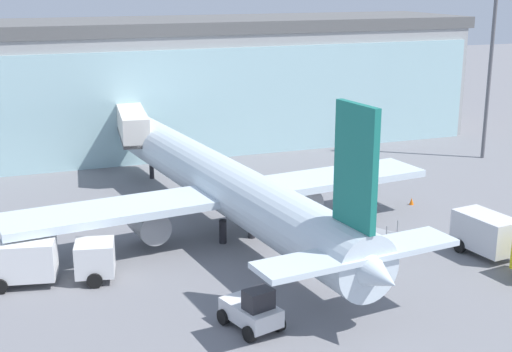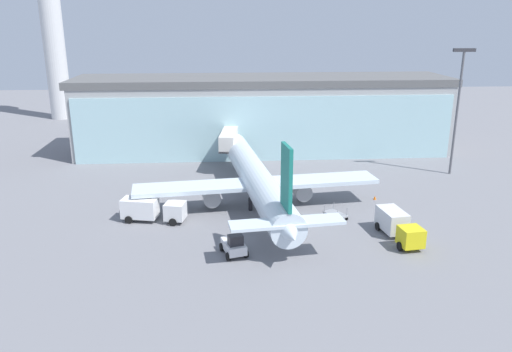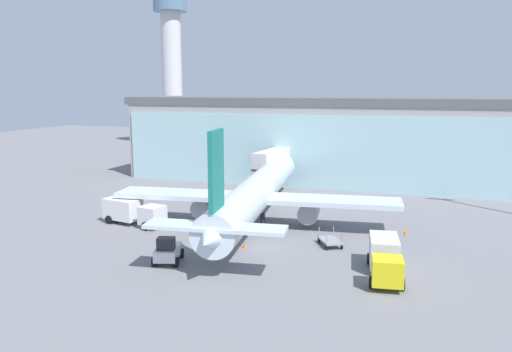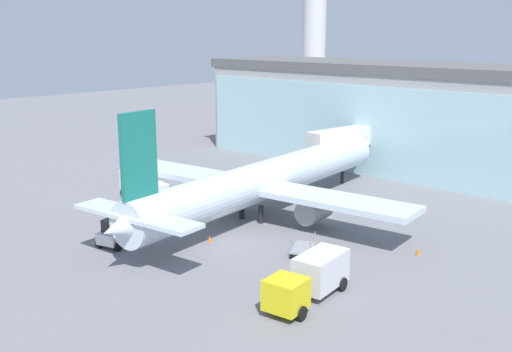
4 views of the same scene
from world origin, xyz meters
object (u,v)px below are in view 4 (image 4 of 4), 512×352
Objects in this scene: catering_truck at (142,187)px; baggage_cart at (303,248)px; airplane at (264,181)px; pushback_tug at (117,234)px; safety_cone_nose at (210,239)px; safety_cone_wingtip at (418,251)px; control_tower at (315,8)px; fuel_truck at (310,278)px; jet_bridge at (354,139)px.

catering_truck is 2.35× the size of baggage_cart.
airplane reaches higher than pushback_tug.
safety_cone_wingtip is at bearing 33.82° from safety_cone_nose.
pushback_tug is (-12.03, -8.81, 0.47)m from baggage_cart.
catering_truck is 13.80× the size of safety_cone_nose.
baggage_cart is at bearing -127.84° from airplane.
control_tower is at bearing 122.68° from safety_cone_nose.
pushback_tug reaches higher than baggage_cart.
safety_cone_wingtip is (6.45, 6.04, -0.23)m from baggage_cart.
safety_cone_nose and safety_cone_wingtip have the same top height.
control_tower is 4.90× the size of fuel_truck.
control_tower is 67.22× the size of safety_cone_nose.
airplane is 5.11× the size of fuel_truck.
airplane reaches higher than safety_cone_nose.
control_tower reaches higher than safety_cone_nose.
airplane is 18.34m from fuel_truck.
airplane reaches higher than fuel_truck.
fuel_truck is 17.66m from pushback_tug.
baggage_cart is at bearing -145.74° from fuel_truck.
catering_truck and fuel_truck have the same top height.
jet_bridge is 27.10m from baggage_cart.
baggage_cart reaches higher than safety_cone_wingtip.
pushback_tug is at bearing -174.10° from jet_bridge.
fuel_truck is at bearing -135.22° from airplane.
safety_cone_nose is at bearing -164.12° from jet_bridge.
baggage_cart is 7.92m from safety_cone_nose.
jet_bridge reaches higher than baggage_cart.
catering_truck is 13.18m from pushback_tug.
fuel_truck is 13.71× the size of safety_cone_nose.
baggage_cart is (51.63, -66.03, -21.03)m from control_tower.
jet_bridge is 18.91m from airplane.
safety_cone_wingtip is (13.71, 9.19, 0.00)m from safety_cone_nose.
jet_bridge is 26.08m from safety_cone_wingtip.
control_tower is (-39.59, 42.09, 16.99)m from jet_bridge.
jet_bridge reaches higher than fuel_truck.
safety_cone_nose is 16.50m from safety_cone_wingtip.
jet_bridge is 3.84× the size of pushback_tug.
fuel_truck is 2.34× the size of baggage_cart.
baggage_cart is 0.90× the size of pushback_tug.
control_tower is at bearing 27.64° from airplane.
airplane reaches higher than baggage_cart.
safety_cone_wingtip is at bearing -128.19° from jet_bridge.
pushback_tug is at bearing -130.08° from safety_cone_nose.
baggage_cart is 5.86× the size of safety_cone_nose.
jet_bridge is at bearing 176.75° from baggage_cart.
jet_bridge is 25.48m from catering_truck.
airplane is 70.02× the size of safety_cone_wingtip.
catering_truck is 13.80× the size of safety_cone_wingtip.
airplane is 5.07× the size of catering_truck.
safety_cone_nose is (1.77, -8.45, -3.06)m from airplane.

